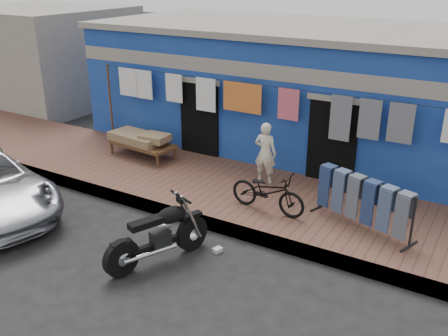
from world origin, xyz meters
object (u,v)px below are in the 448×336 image
seated_person (265,153)px  motorcycle (157,233)px  charpoy (143,145)px  jeans_rack (363,202)px  bicycle (268,187)px

seated_person → motorcycle: size_ratio=0.75×
seated_person → charpoy: 3.42m
motorcycle → jeans_rack: 3.79m
seated_person → motorcycle: bearing=82.7°
seated_person → bicycle: bearing=115.9°
seated_person → jeans_rack: 2.66m
charpoy → jeans_rack: size_ratio=0.90×
seated_person → motorcycle: (-0.28, -3.53, -0.38)m
bicycle → jeans_rack: (1.79, 0.32, -0.01)m
jeans_rack → charpoy: bearing=172.1°
seated_person → motorcycle: seated_person is taller
seated_person → jeans_rack: size_ratio=0.66×
bicycle → seated_person: bearing=31.1°
charpoy → jeans_rack: 5.93m
seated_person → bicycle: 1.44m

